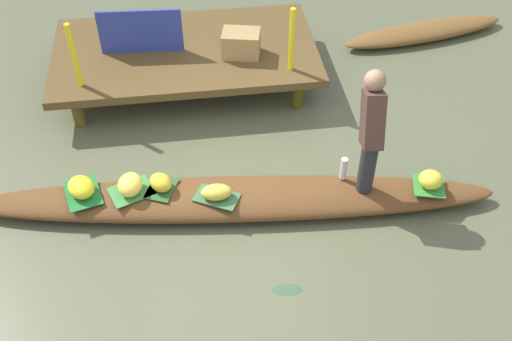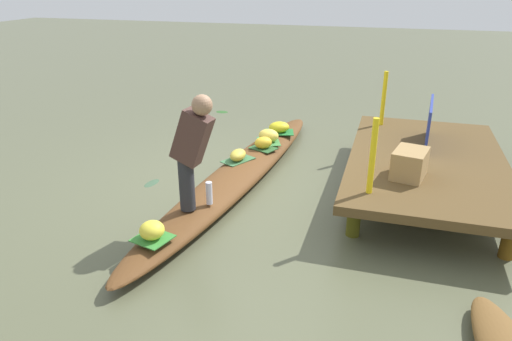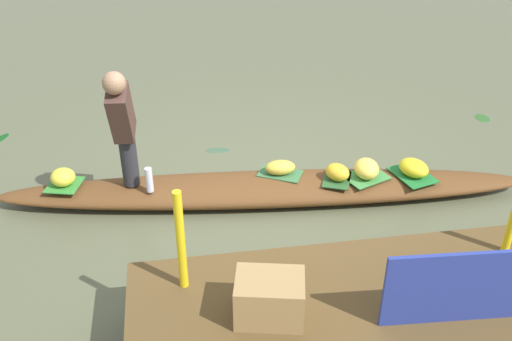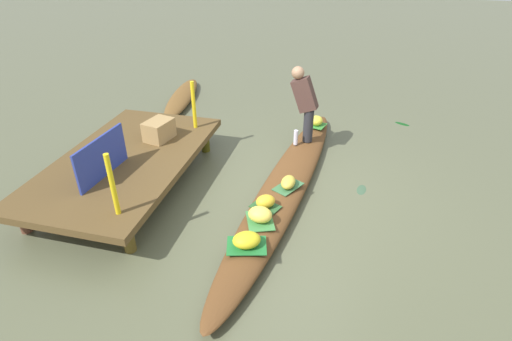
{
  "view_description": "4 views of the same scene",
  "coord_description": "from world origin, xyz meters",
  "px_view_note": "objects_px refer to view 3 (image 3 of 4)",
  "views": [
    {
      "loc": [
        -0.33,
        -4.19,
        4.52
      ],
      "look_at": [
        0.25,
        0.18,
        0.31
      ],
      "focal_mm": 42.81,
      "sensor_mm": 36.0,
      "label": 1
    },
    {
      "loc": [
        5.26,
        1.79,
        2.49
      ],
      "look_at": [
        0.46,
        0.36,
        0.39
      ],
      "focal_mm": 32.93,
      "sensor_mm": 36.0,
      "label": 2
    },
    {
      "loc": [
        0.84,
        4.71,
        3.2
      ],
      "look_at": [
        0.14,
        0.33,
        0.54
      ],
      "focal_mm": 40.21,
      "sensor_mm": 36.0,
      "label": 3
    },
    {
      "loc": [
        -4.78,
        -0.79,
        3.3
      ],
      "look_at": [
        0.0,
        0.42,
        0.32
      ],
      "focal_mm": 28.55,
      "sensor_mm": 36.0,
      "label": 4
    }
  ],
  "objects_px": {
    "vendor_person": "(122,123)",
    "vendor_boat": "(265,189)",
    "banana_bunch_4": "(414,168)",
    "banana_bunch_3": "(337,172)",
    "water_bottle": "(149,180)",
    "produce_crate": "(270,298)",
    "banana_bunch_0": "(367,169)",
    "banana_bunch_1": "(280,168)",
    "banana_bunch_2": "(63,177)",
    "market_banner": "(460,288)"
  },
  "relations": [
    {
      "from": "vendor_person",
      "to": "vendor_boat",
      "type": "bearing_deg",
      "value": 178.15
    },
    {
      "from": "banana_bunch_4",
      "to": "vendor_boat",
      "type": "bearing_deg",
      "value": -6.3
    },
    {
      "from": "banana_bunch_3",
      "to": "water_bottle",
      "type": "xyz_separation_m",
      "value": [
        1.81,
        -0.08,
        0.04
      ]
    },
    {
      "from": "produce_crate",
      "to": "vendor_boat",
      "type": "bearing_deg",
      "value": -99.08
    },
    {
      "from": "vendor_boat",
      "to": "banana_bunch_4",
      "type": "bearing_deg",
      "value": 179.36
    },
    {
      "from": "banana_bunch_3",
      "to": "banana_bunch_4",
      "type": "distance_m",
      "value": 0.77
    },
    {
      "from": "banana_bunch_0",
      "to": "banana_bunch_3",
      "type": "xyz_separation_m",
      "value": [
        0.29,
        0.0,
        -0.01
      ]
    },
    {
      "from": "banana_bunch_1",
      "to": "vendor_boat",
      "type": "bearing_deg",
      "value": 23.05
    },
    {
      "from": "banana_bunch_4",
      "to": "produce_crate",
      "type": "bearing_deg",
      "value": 46.43
    },
    {
      "from": "vendor_boat",
      "to": "banana_bunch_1",
      "type": "xyz_separation_m",
      "value": [
        -0.17,
        -0.07,
        0.19
      ]
    },
    {
      "from": "banana_bunch_0",
      "to": "banana_bunch_2",
      "type": "height_order",
      "value": "banana_bunch_0"
    },
    {
      "from": "vendor_boat",
      "to": "vendor_person",
      "type": "distance_m",
      "value": 1.53
    },
    {
      "from": "vendor_person",
      "to": "market_banner",
      "type": "distance_m",
      "value": 3.15
    },
    {
      "from": "banana_bunch_3",
      "to": "banana_bunch_2",
      "type": "bearing_deg",
      "value": -6.91
    },
    {
      "from": "banana_bunch_0",
      "to": "vendor_person",
      "type": "distance_m",
      "value": 2.37
    },
    {
      "from": "water_bottle",
      "to": "produce_crate",
      "type": "distance_m",
      "value": 2.17
    },
    {
      "from": "banana_bunch_1",
      "to": "banana_bunch_4",
      "type": "relative_size",
      "value": 0.96
    },
    {
      "from": "banana_bunch_3",
      "to": "market_banner",
      "type": "xyz_separation_m",
      "value": [
        -0.15,
        2.14,
        0.42
      ]
    },
    {
      "from": "market_banner",
      "to": "banana_bunch_1",
      "type": "bearing_deg",
      "value": -70.03
    },
    {
      "from": "banana_bunch_0",
      "to": "vendor_person",
      "type": "height_order",
      "value": "vendor_person"
    },
    {
      "from": "vendor_person",
      "to": "produce_crate",
      "type": "relative_size",
      "value": 2.79
    },
    {
      "from": "banana_bunch_1",
      "to": "banana_bunch_4",
      "type": "height_order",
      "value": "banana_bunch_4"
    },
    {
      "from": "banana_bunch_2",
      "to": "produce_crate",
      "type": "relative_size",
      "value": 0.53
    },
    {
      "from": "banana_bunch_4",
      "to": "produce_crate",
      "type": "height_order",
      "value": "produce_crate"
    },
    {
      "from": "vendor_person",
      "to": "market_banner",
      "type": "relative_size",
      "value": 1.25
    },
    {
      "from": "market_banner",
      "to": "banana_bunch_2",
      "type": "bearing_deg",
      "value": -37.7
    },
    {
      "from": "water_bottle",
      "to": "banana_bunch_3",
      "type": "bearing_deg",
      "value": 177.37
    },
    {
      "from": "vendor_boat",
      "to": "market_banner",
      "type": "distance_m",
      "value": 2.49
    },
    {
      "from": "banana_bunch_2",
      "to": "vendor_person",
      "type": "height_order",
      "value": "vendor_person"
    },
    {
      "from": "banana_bunch_0",
      "to": "banana_bunch_1",
      "type": "bearing_deg",
      "value": -13.13
    },
    {
      "from": "water_bottle",
      "to": "market_banner",
      "type": "bearing_deg",
      "value": 131.32
    },
    {
      "from": "banana_bunch_4",
      "to": "produce_crate",
      "type": "relative_size",
      "value": 0.72
    },
    {
      "from": "banana_bunch_4",
      "to": "banana_bunch_2",
      "type": "bearing_deg",
      "value": -5.98
    },
    {
      "from": "banana_bunch_0",
      "to": "market_banner",
      "type": "relative_size",
      "value": 0.3
    },
    {
      "from": "banana_bunch_2",
      "to": "produce_crate",
      "type": "xyz_separation_m",
      "value": [
        -1.61,
        2.24,
        0.3
      ]
    },
    {
      "from": "market_banner",
      "to": "produce_crate",
      "type": "relative_size",
      "value": 2.24
    },
    {
      "from": "banana_bunch_0",
      "to": "market_banner",
      "type": "bearing_deg",
      "value": 86.01
    },
    {
      "from": "vendor_person",
      "to": "banana_bunch_1",
      "type": "bearing_deg",
      "value": -178.89
    },
    {
      "from": "banana_bunch_2",
      "to": "banana_bunch_4",
      "type": "xyz_separation_m",
      "value": [
        -3.4,
        0.36,
        -0.0
      ]
    },
    {
      "from": "banana_bunch_2",
      "to": "banana_bunch_3",
      "type": "height_order",
      "value": "banana_bunch_2"
    },
    {
      "from": "market_banner",
      "to": "vendor_person",
      "type": "bearing_deg",
      "value": -43.33
    },
    {
      "from": "banana_bunch_1",
      "to": "banana_bunch_4",
      "type": "xyz_separation_m",
      "value": [
        -1.3,
        0.23,
        0.01
      ]
    },
    {
      "from": "vendor_person",
      "to": "water_bottle",
      "type": "height_order",
      "value": "vendor_person"
    },
    {
      "from": "vendor_boat",
      "to": "banana_bunch_0",
      "type": "height_order",
      "value": "banana_bunch_0"
    },
    {
      "from": "banana_bunch_2",
      "to": "banana_bunch_0",
      "type": "bearing_deg",
      "value": 173.83
    },
    {
      "from": "water_bottle",
      "to": "banana_bunch_2",
      "type": "bearing_deg",
      "value": -16.01
    },
    {
      "from": "banana_bunch_1",
      "to": "banana_bunch_2",
      "type": "distance_m",
      "value": 2.1
    },
    {
      "from": "banana_bunch_0",
      "to": "banana_bunch_1",
      "type": "distance_m",
      "value": 0.85
    },
    {
      "from": "banana_bunch_0",
      "to": "market_banner",
      "type": "distance_m",
      "value": 2.19
    },
    {
      "from": "banana_bunch_0",
      "to": "vendor_boat",
      "type": "bearing_deg",
      "value": -7.03
    }
  ]
}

